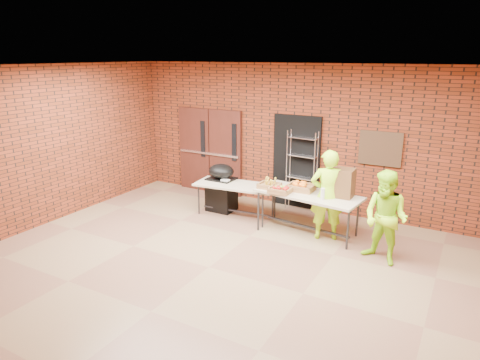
{
  "coord_description": "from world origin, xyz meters",
  "views": [
    {
      "loc": [
        3.55,
        -5.29,
        3.38
      ],
      "look_at": [
        -0.2,
        1.4,
        1.11
      ],
      "focal_mm": 32.0,
      "sensor_mm": 36.0,
      "label": 1
    }
  ],
  "objects_px": {
    "wire_rack": "(302,171)",
    "table_right": "(308,197)",
    "table_left": "(236,187)",
    "volunteer_man": "(386,218)",
    "coffee_dispenser": "(342,183)",
    "volunteer_woman": "(327,195)",
    "covered_grill": "(221,187)"
  },
  "relations": [
    {
      "from": "wire_rack",
      "to": "covered_grill",
      "type": "bearing_deg",
      "value": -143.29
    },
    {
      "from": "volunteer_man",
      "to": "coffee_dispenser",
      "type": "bearing_deg",
      "value": 166.04
    },
    {
      "from": "table_right",
      "to": "volunteer_woman",
      "type": "relative_size",
      "value": 1.21
    },
    {
      "from": "wire_rack",
      "to": "covered_grill",
      "type": "relative_size",
      "value": 1.68
    },
    {
      "from": "table_right",
      "to": "table_left",
      "type": "bearing_deg",
      "value": -177.3
    },
    {
      "from": "table_left",
      "to": "volunteer_woman",
      "type": "bearing_deg",
      "value": -10.98
    },
    {
      "from": "table_right",
      "to": "coffee_dispenser",
      "type": "relative_size",
      "value": 3.94
    },
    {
      "from": "covered_grill",
      "to": "volunteer_man",
      "type": "relative_size",
      "value": 0.67
    },
    {
      "from": "volunteer_woman",
      "to": "table_right",
      "type": "bearing_deg",
      "value": -30.92
    },
    {
      "from": "table_right",
      "to": "coffee_dispenser",
      "type": "bearing_deg",
      "value": 18.96
    },
    {
      "from": "wire_rack",
      "to": "volunteer_man",
      "type": "bearing_deg",
      "value": -32.83
    },
    {
      "from": "coffee_dispenser",
      "to": "volunteer_woman",
      "type": "distance_m",
      "value": 0.36
    },
    {
      "from": "table_right",
      "to": "covered_grill",
      "type": "relative_size",
      "value": 1.96
    },
    {
      "from": "volunteer_man",
      "to": "wire_rack",
      "type": "bearing_deg",
      "value": 161.97
    },
    {
      "from": "table_right",
      "to": "volunteer_man",
      "type": "xyz_separation_m",
      "value": [
        1.54,
        -0.51,
        0.04
      ]
    },
    {
      "from": "wire_rack",
      "to": "coffee_dispenser",
      "type": "relative_size",
      "value": 3.36
    },
    {
      "from": "table_right",
      "to": "wire_rack",
      "type": "bearing_deg",
      "value": 124.07
    },
    {
      "from": "volunteer_man",
      "to": "covered_grill",
      "type": "bearing_deg",
      "value": -171.78
    },
    {
      "from": "coffee_dispenser",
      "to": "covered_grill",
      "type": "relative_size",
      "value": 0.5
    },
    {
      "from": "table_right",
      "to": "volunteer_man",
      "type": "relative_size",
      "value": 1.32
    },
    {
      "from": "volunteer_man",
      "to": "volunteer_woman",
      "type": "bearing_deg",
      "value": 178.42
    },
    {
      "from": "wire_rack",
      "to": "covered_grill",
      "type": "height_order",
      "value": "wire_rack"
    },
    {
      "from": "table_left",
      "to": "covered_grill",
      "type": "bearing_deg",
      "value": 154.98
    },
    {
      "from": "table_left",
      "to": "volunteer_man",
      "type": "bearing_deg",
      "value": -17.48
    },
    {
      "from": "wire_rack",
      "to": "table_right",
      "type": "xyz_separation_m",
      "value": [
        0.61,
        -1.2,
        -0.14
      ]
    },
    {
      "from": "wire_rack",
      "to": "table_left",
      "type": "relative_size",
      "value": 0.99
    },
    {
      "from": "table_right",
      "to": "volunteer_man",
      "type": "bearing_deg",
      "value": -11.15
    },
    {
      "from": "table_right",
      "to": "coffee_dispenser",
      "type": "height_order",
      "value": "coffee_dispenser"
    },
    {
      "from": "wire_rack",
      "to": "coffee_dispenser",
      "type": "distance_m",
      "value": 1.64
    },
    {
      "from": "table_left",
      "to": "coffee_dispenser",
      "type": "height_order",
      "value": "coffee_dispenser"
    },
    {
      "from": "wire_rack",
      "to": "table_left",
      "type": "bearing_deg",
      "value": -128.67
    },
    {
      "from": "table_left",
      "to": "volunteer_woman",
      "type": "height_order",
      "value": "volunteer_woman"
    }
  ]
}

